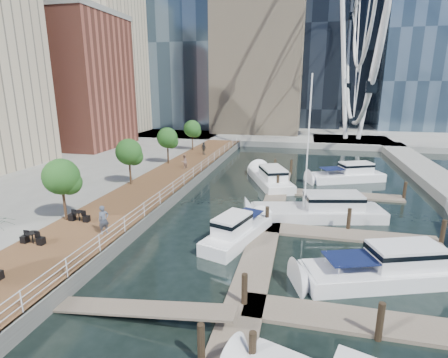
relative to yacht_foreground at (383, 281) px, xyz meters
name	(u,v)px	position (x,y,z in m)	size (l,w,h in m)	color
ground	(198,278)	(-10.20, -2.07, 0.00)	(520.00, 520.00, 0.00)	black
boardwalk	(157,188)	(-19.20, 12.93, 0.50)	(6.00, 60.00, 1.00)	brown
seawall	(185,190)	(-16.20, 12.93, 0.50)	(0.25, 60.00, 1.00)	#595954
land_far	(289,118)	(-10.20, 99.93, 0.50)	(200.00, 114.00, 1.00)	gray
pier	(351,142)	(3.80, 49.93, 0.50)	(14.00, 12.00, 1.00)	gray
railing	(184,180)	(-16.30, 12.93, 1.52)	(0.10, 60.00, 1.05)	white
floating_docks	(333,219)	(-2.23, 7.91, 0.49)	(16.00, 34.00, 2.60)	#6D6051
midrise_condos	(24,65)	(-43.76, 24.75, 13.42)	(19.00, 67.00, 28.00)	#BCAD8E
street_trees	(129,152)	(-21.60, 11.93, 4.29)	(2.60, 42.60, 4.60)	#3F2B1C
cafe_tables	(12,253)	(-20.60, -4.07, 1.37)	(2.50, 13.70, 0.74)	black
yacht_foreground	(383,281)	(0.00, 0.00, 0.00)	(2.69, 10.04, 2.15)	white
pedestrian_near	(104,220)	(-17.47, 0.36, 1.97)	(0.71, 0.46, 1.94)	#474F5F
pedestrian_mid	(184,161)	(-18.71, 19.85, 1.83)	(0.81, 0.63, 1.66)	gray
pedestrian_far	(204,148)	(-18.86, 28.75, 1.91)	(1.07, 0.44, 1.82)	#2D3338
moored_yachts	(330,218)	(-2.31, 9.34, 0.00)	(22.72, 36.87, 11.50)	silver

